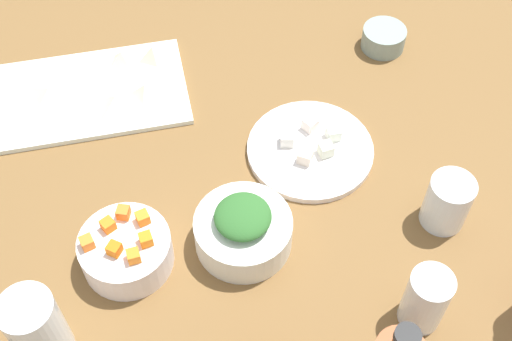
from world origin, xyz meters
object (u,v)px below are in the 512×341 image
object	(u,v)px
cutting_board	(92,94)
drinking_glass_0	(37,328)
drinking_glass_2	(447,202)
plate_tofu	(310,150)
bowl_greens	(243,232)
drinking_glass_1	(426,299)
bowl_carrots	(126,251)
bowl_small_side	(384,38)

from	to	relation	value
cutting_board	drinking_glass_0	bearing A→B (deg)	76.30
cutting_board	drinking_glass_2	world-z (taller)	drinking_glass_2
plate_tofu	drinking_glass_2	world-z (taller)	drinking_glass_2
drinking_glass_2	plate_tofu	bearing A→B (deg)	-48.41
bowl_greens	drinking_glass_1	world-z (taller)	drinking_glass_1
bowl_greens	drinking_glass_1	xyz separation A→B (cm)	(-21.14, 18.24, 2.51)
plate_tofu	bowl_carrots	size ratio (longest dim) A/B	1.56
plate_tofu	drinking_glass_0	xyz separation A→B (cm)	(45.38, 23.75, 5.72)
plate_tofu	cutting_board	bearing A→B (deg)	-33.17
plate_tofu	bowl_small_side	xyz separation A→B (cm)	(-21.12, -21.22, 1.46)
bowl_small_side	drinking_glass_0	size ratio (longest dim) A/B	0.65
plate_tofu	bowl_greens	distance (cm)	20.84
drinking_glass_0	plate_tofu	bearing A→B (deg)	-152.38
bowl_carrots	drinking_glass_2	size ratio (longest dim) A/B	1.47
bowl_small_side	drinking_glass_0	world-z (taller)	drinking_glass_0
drinking_glass_1	drinking_glass_2	distance (cm)	17.55
plate_tofu	bowl_carrots	xyz separation A→B (cm)	(32.58, 13.03, 2.24)
drinking_glass_2	drinking_glass_0	bearing A→B (deg)	5.39
bowl_greens	bowl_carrots	world-z (taller)	same
cutting_board	drinking_glass_0	xyz separation A→B (cm)	(11.23, 46.07, 5.82)
bowl_small_side	drinking_glass_1	world-z (taller)	drinking_glass_1
bowl_greens	bowl_small_side	bearing A→B (deg)	-135.65
cutting_board	drinking_glass_1	bearing A→B (deg)	126.28
bowl_greens	drinking_glass_0	size ratio (longest dim) A/B	1.17
bowl_greens	drinking_glass_0	world-z (taller)	drinking_glass_0
drinking_glass_2	bowl_small_side	bearing A→B (deg)	-97.52
cutting_board	bowl_carrots	bearing A→B (deg)	92.54
plate_tofu	drinking_glass_0	distance (cm)	51.53
bowl_greens	bowl_carrots	bearing A→B (deg)	-3.78
bowl_carrots	drinking_glass_1	bearing A→B (deg)	153.33
cutting_board	drinking_glass_1	world-z (taller)	drinking_glass_1
cutting_board	bowl_greens	world-z (taller)	bowl_greens
drinking_glass_0	drinking_glass_1	distance (cm)	52.15
bowl_small_side	drinking_glass_1	xyz separation A→B (cm)	(15.08, 53.65, 3.27)
bowl_small_side	drinking_glass_1	distance (cm)	55.82
cutting_board	bowl_greens	bearing A→B (deg)	117.55
drinking_glass_0	drinking_glass_2	bearing A→B (deg)	-174.61
cutting_board	drinking_glass_2	bearing A→B (deg)	141.19
plate_tofu	bowl_small_side	distance (cm)	29.97
cutting_board	bowl_carrots	xyz separation A→B (cm)	(-1.57, 35.35, 2.34)
plate_tofu	bowl_small_side	size ratio (longest dim) A/B	2.60
bowl_greens	drinking_glass_2	world-z (taller)	drinking_glass_2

